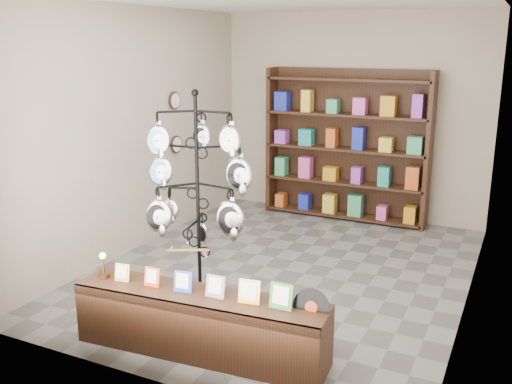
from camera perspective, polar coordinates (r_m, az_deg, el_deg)
ground at (r=6.69m, az=2.80°, el=-7.79°), size 5.00×5.00×0.00m
room_envelope at (r=6.22m, az=3.02°, el=8.15°), size 5.00×5.00×5.00m
display_tree at (r=5.54m, az=-5.88°, el=0.83°), size 1.16×1.16×2.15m
front_shelf at (r=4.95m, az=-5.59°, el=-12.94°), size 2.22×0.62×0.78m
back_shelving at (r=8.49m, az=8.99°, el=4.16°), size 2.42×0.36×2.20m
wall_clocks at (r=7.90m, az=-8.07°, el=6.88°), size 0.03×0.24×0.84m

